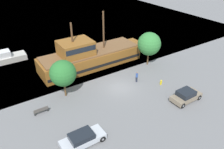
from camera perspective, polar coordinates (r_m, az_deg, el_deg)
ground_plane at (r=30.89m, az=2.11°, el=-3.46°), size 160.00×160.00×0.00m
water_surface at (r=68.75m, az=-20.13°, el=14.03°), size 80.00×80.00×0.00m
pirate_ship at (r=36.10m, az=-5.97°, el=4.80°), size 18.22×5.12×8.66m
moored_boat_dockside at (r=41.78m, az=-26.10°, el=3.93°), size 6.48×2.37×2.02m
parked_car_curb_front at (r=22.79m, az=-7.72°, el=-16.28°), size 4.51×1.88×1.37m
parked_car_curb_mid at (r=29.58m, az=18.75°, el=-5.26°), size 4.09×1.97×1.49m
fire_hydrant at (r=32.12m, az=12.68°, el=-1.95°), size 0.42×0.25×0.76m
bench_promenade_east at (r=27.50m, az=-18.05°, el=-8.91°), size 1.67×0.45×0.85m
pedestrian_walking_near at (r=32.00m, az=6.48°, el=-0.61°), size 0.32×0.32×1.63m
tree_row_east at (r=28.15m, az=-12.69°, el=0.31°), size 3.40×3.40×5.14m
tree_row_mideast at (r=35.96m, az=9.68°, el=7.88°), size 3.76×3.76×5.59m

